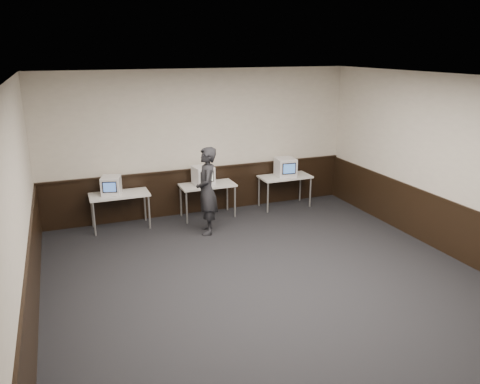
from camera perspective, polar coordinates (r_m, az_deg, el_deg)
name	(u,v)px	position (r m, az deg, el deg)	size (l,w,h in m)	color
floor	(278,291)	(7.46, 4.68, -11.90)	(8.00, 8.00, 0.00)	black
ceiling	(284,80)	(6.53, 5.37, 13.43)	(8.00, 8.00, 0.00)	white
back_wall	(201,143)	(10.45, -4.75, 6.00)	(7.00, 7.00, 0.00)	beige
left_wall	(17,224)	(6.20, -25.51, -3.58)	(8.00, 8.00, 0.00)	beige
right_wall	(464,171)	(8.91, 25.67, 2.37)	(8.00, 8.00, 0.00)	beige
wainscot_back	(203,190)	(10.70, -4.58, 0.20)	(6.98, 0.04, 1.00)	black
wainscot_left	(31,305)	(6.64, -24.09, -12.49)	(0.04, 7.98, 1.00)	black
wainscot_right	(455,230)	(9.20, 24.71, -4.27)	(0.04, 7.98, 1.00)	black
wainscot_rail	(202,169)	(10.54, -4.61, 2.87)	(6.98, 0.06, 0.04)	black
desk_left	(119,197)	(9.93, -14.49, -0.59)	(1.20, 0.60, 0.75)	silver
desk_center	(208,187)	(10.30, -3.98, 0.57)	(1.20, 0.60, 0.75)	silver
desk_right	(285,179)	(10.99, 5.50, 1.61)	(1.20, 0.60, 0.75)	silver
emac_left	(111,185)	(9.86, -15.44, 0.79)	(0.47, 0.48, 0.38)	white
emac_center	(203,175)	(10.22, -4.51, 2.03)	(0.45, 0.48, 0.41)	white
emac_right	(286,167)	(10.90, 5.57, 3.03)	(0.48, 0.50, 0.43)	white
person	(207,191)	(9.34, -4.05, 0.13)	(0.65, 0.42, 1.77)	black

